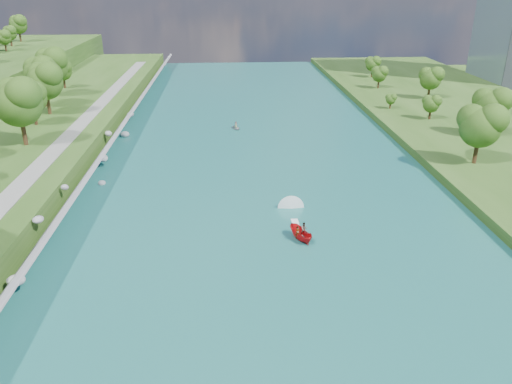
{
  "coord_description": "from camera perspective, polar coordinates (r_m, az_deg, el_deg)",
  "views": [
    {
      "loc": [
        -5.02,
        -50.33,
        28.8
      ],
      "look_at": [
        -1.21,
        11.02,
        2.5
      ],
      "focal_mm": 35.0,
      "sensor_mm": 36.0,
      "label": 1
    }
  ],
  "objects": [
    {
      "name": "river_water",
      "position": [
        76.15,
        0.49,
        0.98
      ],
      "size": [
        55.0,
        240.0,
        0.1
      ],
      "primitive_type": "cube",
      "color": "#175659",
      "rests_on": "ground"
    },
    {
      "name": "riprap_bank",
      "position": [
        77.28,
        -18.95,
        1.41
      ],
      "size": [
        4.62,
        236.0,
        4.38
      ],
      "color": "slate",
      "rests_on": "ground"
    },
    {
      "name": "ground",
      "position": [
        58.21,
        1.88,
        -6.51
      ],
      "size": [
        260.0,
        260.0,
        0.0
      ],
      "primitive_type": "plane",
      "color": "#2D5119",
      "rests_on": "ground"
    },
    {
      "name": "trees_east",
      "position": [
        87.59,
        26.91,
        5.84
      ],
      "size": [
        19.5,
        145.14,
        11.39
      ],
      "color": "#234713",
      "rests_on": "berm_east"
    },
    {
      "name": "raft",
      "position": [
        104.47,
        -2.31,
        7.4
      ],
      "size": [
        2.73,
        3.22,
        1.54
      ],
      "rotation": [
        0.0,
        0.0,
        0.33
      ],
      "color": "gray",
      "rests_on": "river_water"
    },
    {
      "name": "riverside_path",
      "position": [
        79.62,
        -23.55,
        2.68
      ],
      "size": [
        3.0,
        200.0,
        0.1
      ],
      "primitive_type": "cube",
      "color": "gray",
      "rests_on": "berm_west"
    },
    {
      "name": "motorboat",
      "position": [
        61.3,
        4.9,
        -4.15
      ],
      "size": [
        3.6,
        18.95,
        1.96
      ],
      "rotation": [
        0.0,
        0.0,
        3.57
      ],
      "color": "red",
      "rests_on": "river_water"
    }
  ]
}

